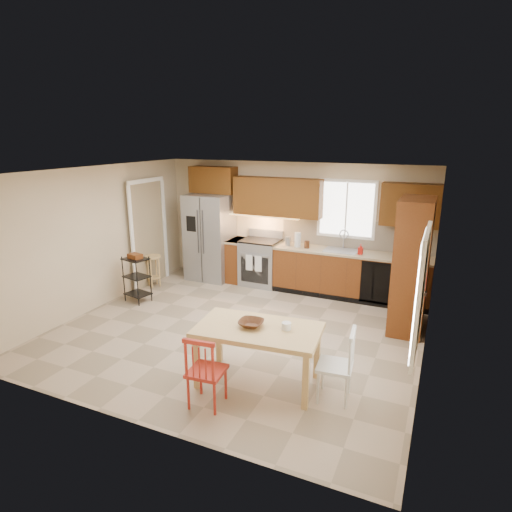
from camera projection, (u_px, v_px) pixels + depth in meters
The scene contains 33 objects.
floor at pixel (238, 331), 6.82m from camera, with size 5.50×5.50×0.00m, color tan.
ceiling at pixel (236, 171), 6.13m from camera, with size 5.50×5.00×0.02m, color silver.
wall_back at pixel (292, 225), 8.67m from camera, with size 5.50×0.02×2.50m, color #CCB793.
wall_front at pixel (125, 317), 4.28m from camera, with size 5.50×0.02×2.50m, color #CCB793.
wall_left at pixel (98, 238), 7.55m from camera, with size 0.02×5.00×2.50m, color #CCB793.
wall_right at pixel (431, 279), 5.40m from camera, with size 0.02×5.00×2.50m, color #CCB793.
refrigerator at pixel (210, 237), 9.10m from camera, with size 0.92×0.75×1.82m, color gray.
range_stove at pixel (261, 263), 8.83m from camera, with size 0.76×0.63×0.92m, color gray.
base_cabinet_narrow at pixel (237, 260), 9.06m from camera, with size 0.30×0.60×0.90m, color #612F11.
base_cabinet_run at pixel (350, 275), 8.12m from camera, with size 2.92×0.60×0.90m, color #612F11.
dishwasher at pixel (377, 283), 7.65m from camera, with size 0.60×0.02×0.78m, color black.
backsplash at pixel (355, 234), 8.17m from camera, with size 2.92×0.03×0.55m, color beige.
upper_over_fridge at pixel (213, 180), 8.95m from camera, with size 1.00×0.35×0.55m, color #532F0D.
upper_left_block at pixel (277, 197), 8.46m from camera, with size 1.80×0.35×0.75m, color #532F0D.
upper_right_block at pixel (411, 205), 7.48m from camera, with size 1.00×0.35×0.75m, color #532F0D.
window_back at pixel (347, 209), 8.11m from camera, with size 1.12×0.04×1.12m, color white.
sink at pixel (341, 253), 8.08m from camera, with size 0.62×0.46×0.16m, color gray.
undercab_glow at pixel (263, 216), 8.66m from camera, with size 1.60×0.30×0.01m, color #FFBF66.
soap_bottle at pixel (361, 249), 7.81m from camera, with size 0.09×0.09×0.19m, color #AB130B.
paper_towel at pixel (298, 240), 8.32m from camera, with size 0.12×0.12×0.28m, color silver.
canister_steel at pixel (288, 241), 8.42m from camera, with size 0.11×0.11×0.18m, color gray.
canister_wood at pixel (307, 245), 8.24m from camera, with size 0.10×0.10×0.14m, color #4D2A14.
pantry at pixel (411, 266), 6.63m from camera, with size 0.50×0.95×2.10m, color #612F11.
fire_extinguisher at pixel (421, 285), 5.62m from camera, with size 0.12×0.12×0.36m, color #AB130B.
window_right at pixel (421, 293), 4.36m from camera, with size 0.04×1.02×1.32m, color white.
doorway at pixel (148, 234), 8.72m from camera, with size 0.04×0.95×2.10m, color #8C7A59.
dining_table at pixel (258, 356), 5.29m from camera, with size 1.51×0.85×0.74m, color tan, non-canonical shape.
chair_red at pixel (207, 370), 4.84m from camera, with size 0.41×0.41×0.89m, color #A22518, non-canonical shape.
chair_white at pixel (335, 365), 4.95m from camera, with size 0.41×0.41×0.89m, color silver, non-canonical shape.
table_bowl at pixel (251, 327), 5.23m from camera, with size 0.31×0.31×0.07m, color #4D2A14.
table_jar at pixel (286, 328), 5.14m from camera, with size 0.11×0.11×0.12m, color silver.
bar_stool at pixel (154, 271), 8.75m from camera, with size 0.32×0.32×0.65m, color tan, non-canonical shape.
utility_cart at pixel (137, 279), 7.91m from camera, with size 0.44×0.34×0.87m, color black, non-canonical shape.
Camera 1 is at (2.81, -5.57, 3.00)m, focal length 30.00 mm.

